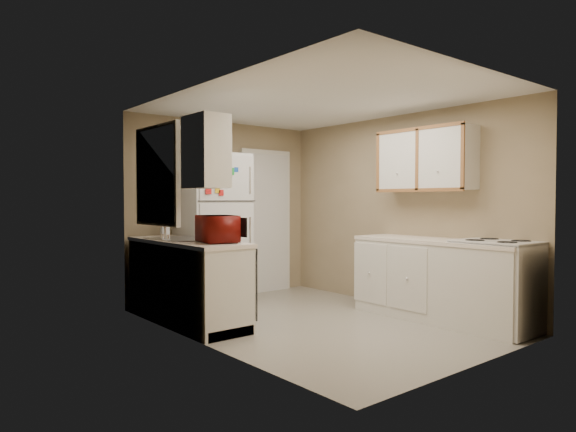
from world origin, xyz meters
TOP-DOWN VIEW (x-y plane):
  - floor at (0.00, 0.00)m, footprint 3.80×3.80m
  - ceiling at (0.00, 0.00)m, footprint 3.80×3.80m
  - wall_left at (-1.40, 0.00)m, footprint 3.80×3.80m
  - wall_right at (1.40, 0.00)m, footprint 3.80×3.80m
  - wall_back at (0.00, 1.90)m, footprint 2.80×2.80m
  - wall_front at (0.00, -1.90)m, footprint 2.80×2.80m
  - left_counter at (-1.10, 0.90)m, footprint 0.60×1.80m
  - dishwasher at (-0.81, 0.30)m, footprint 0.03×0.58m
  - sink at (-1.10, 1.05)m, footprint 0.54×0.74m
  - microwave at (-1.00, 0.42)m, footprint 0.55×0.38m
  - soap_bottle at (-1.15, 1.32)m, footprint 0.10×0.10m
  - window_blinds at (-1.36, 1.05)m, footprint 0.10×0.98m
  - upper_cabinet_left at (-1.25, 0.22)m, footprint 0.30×0.45m
  - refrigerator at (-0.39, 1.58)m, footprint 0.82×0.80m
  - cabinet_over_fridge at (-0.40, 1.75)m, footprint 0.70×0.30m
  - interior_door at (0.70, 1.86)m, footprint 0.86×0.06m
  - right_counter at (1.10, -0.80)m, footprint 0.60×2.00m
  - stove at (1.15, -1.45)m, footprint 0.64×0.78m
  - upper_cabinet_right at (1.25, -0.50)m, footprint 0.30×1.20m

SIDE VIEW (x-z plane):
  - floor at x=0.00m, z-range 0.00..0.00m
  - left_counter at x=-1.10m, z-range 0.00..0.90m
  - right_counter at x=1.10m, z-range 0.00..0.90m
  - stove at x=1.15m, z-range 0.00..0.94m
  - dishwasher at x=-0.81m, z-range 0.13..0.85m
  - sink at x=-1.10m, z-range 0.78..0.94m
  - refrigerator at x=-0.39m, z-range 0.00..1.92m
  - soap_bottle at x=-1.15m, z-range 0.91..1.09m
  - interior_door at x=0.70m, z-range -0.02..2.06m
  - microwave at x=-1.00m, z-range 0.88..1.22m
  - wall_left at x=-1.40m, z-range 1.20..1.20m
  - wall_right at x=1.40m, z-range 1.20..1.20m
  - wall_back at x=0.00m, z-range 1.20..1.20m
  - wall_front at x=0.00m, z-range 1.20..1.20m
  - window_blinds at x=-1.36m, z-range 1.06..2.14m
  - upper_cabinet_left at x=-1.25m, z-range 1.45..2.15m
  - upper_cabinet_right at x=1.25m, z-range 1.45..2.15m
  - cabinet_over_fridge at x=-0.40m, z-range 1.80..2.20m
  - ceiling at x=0.00m, z-range 2.40..2.40m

